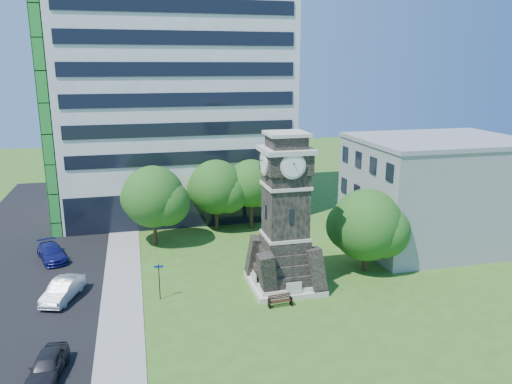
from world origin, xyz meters
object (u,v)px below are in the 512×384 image
object	(u,v)px
park_bench	(280,300)
street_sign	(159,278)
car_street_south	(48,366)
clock_tower	(285,222)
car_street_mid	(63,290)
car_east_lot	(424,254)
car_street_north	(52,253)

from	to	relation	value
park_bench	street_sign	world-z (taller)	street_sign
car_street_south	clock_tower	bearing A→B (deg)	34.90
clock_tower	car_street_mid	world-z (taller)	clock_tower
car_street_south	car_east_lot	bearing A→B (deg)	27.02
clock_tower	car_street_north	distance (m)	21.73
car_street_south	car_street_mid	distance (m)	9.95
park_bench	car_street_south	bearing A→B (deg)	-167.58
car_east_lot	street_sign	size ratio (longest dim) A/B	1.60
car_east_lot	car_street_mid	bearing A→B (deg)	89.00
car_street_mid	car_east_lot	size ratio (longest dim) A/B	1.03
car_street_north	park_bench	size ratio (longest dim) A/B	2.76
car_street_mid	car_east_lot	world-z (taller)	car_street_mid
car_street_mid	street_sign	xyz separation A→B (m)	(7.01, -1.73, 0.98)
street_sign	park_bench	bearing A→B (deg)	-16.12
car_street_mid	car_street_north	distance (m)	8.69
park_bench	clock_tower	bearing A→B (deg)	61.91
car_street_mid	park_bench	xyz separation A→B (m)	(15.39, -4.95, -0.28)
clock_tower	car_street_mid	xyz separation A→B (m)	(-16.73, 1.66, -4.52)
clock_tower	park_bench	size ratio (longest dim) A/B	7.00
car_street_south	car_street_north	xyz separation A→B (m)	(-2.31, 18.41, 0.00)
park_bench	car_street_north	bearing A→B (deg)	136.30
street_sign	car_street_north	bearing A→B (deg)	136.20
car_east_lot	park_bench	world-z (taller)	car_east_lot
clock_tower	street_sign	bearing A→B (deg)	-179.57
car_street_north	park_bench	distance (m)	21.92
car_street_north	car_east_lot	distance (m)	33.31
clock_tower	car_street_south	distance (m)	18.90
car_street_south	car_street_north	world-z (taller)	same
car_east_lot	car_street_north	bearing A→B (deg)	74.23
clock_tower	street_sign	size ratio (longest dim) A/B	4.39
clock_tower	car_east_lot	world-z (taller)	clock_tower
car_street_south	street_sign	bearing A→B (deg)	59.05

